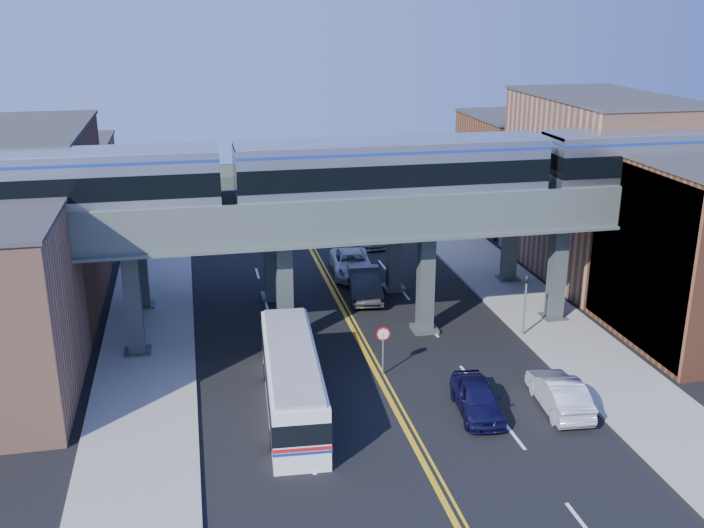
{
  "coord_description": "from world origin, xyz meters",
  "views": [
    {
      "loc": [
        -8.58,
        -31.9,
        17.95
      ],
      "look_at": [
        -0.49,
        6.86,
        4.72
      ],
      "focal_mm": 40.0,
      "sensor_mm": 36.0,
      "label": 1
    }
  ],
  "objects_px": {
    "transit_train": "(392,171)",
    "transit_bus": "(292,381)",
    "car_parked_curb": "(559,393)",
    "car_lane_b": "(365,284)",
    "car_lane_a": "(477,398)",
    "stop_sign": "(383,343)",
    "car_lane_d": "(366,235)",
    "traffic_signal": "(525,299)",
    "car_lane_c": "(352,264)"
  },
  "relations": [
    {
      "from": "transit_bus",
      "to": "car_parked_curb",
      "type": "distance_m",
      "value": 12.38
    },
    {
      "from": "transit_train",
      "to": "car_parked_curb",
      "type": "bearing_deg",
      "value": -61.16
    },
    {
      "from": "car_parked_curb",
      "to": "car_lane_d",
      "type": "bearing_deg",
      "value": -78.61
    },
    {
      "from": "stop_sign",
      "to": "car_parked_curb",
      "type": "height_order",
      "value": "stop_sign"
    },
    {
      "from": "car_lane_c",
      "to": "car_lane_a",
      "type": "bearing_deg",
      "value": -80.59
    },
    {
      "from": "car_lane_d",
      "to": "car_parked_curb",
      "type": "xyz_separation_m",
      "value": [
        2.97,
        -27.49,
        0.07
      ]
    },
    {
      "from": "car_parked_curb",
      "to": "transit_bus",
      "type": "bearing_deg",
      "value": -6.37
    },
    {
      "from": "transit_train",
      "to": "car_lane_b",
      "type": "height_order",
      "value": "transit_train"
    },
    {
      "from": "traffic_signal",
      "to": "car_lane_a",
      "type": "relative_size",
      "value": 0.9
    },
    {
      "from": "traffic_signal",
      "to": "car_lane_c",
      "type": "distance_m",
      "value": 14.48
    },
    {
      "from": "car_lane_c",
      "to": "car_parked_curb",
      "type": "relative_size",
      "value": 1.2
    },
    {
      "from": "stop_sign",
      "to": "car_lane_c",
      "type": "bearing_deg",
      "value": 84.0
    },
    {
      "from": "stop_sign",
      "to": "car_lane_c",
      "type": "xyz_separation_m",
      "value": [
        1.62,
        15.43,
        -0.95
      ]
    },
    {
      "from": "car_lane_b",
      "to": "car_parked_curb",
      "type": "bearing_deg",
      "value": -63.24
    },
    {
      "from": "transit_bus",
      "to": "car_parked_curb",
      "type": "height_order",
      "value": "transit_bus"
    },
    {
      "from": "car_lane_a",
      "to": "car_lane_b",
      "type": "xyz_separation_m",
      "value": [
        -1.76,
        15.68,
        0.13
      ]
    },
    {
      "from": "car_lane_c",
      "to": "transit_bus",
      "type": "bearing_deg",
      "value": -105.34
    },
    {
      "from": "car_parked_curb",
      "to": "transit_train",
      "type": "bearing_deg",
      "value": -55.93
    },
    {
      "from": "car_lane_c",
      "to": "car_lane_d",
      "type": "xyz_separation_m",
      "value": [
        2.57,
        7.0,
        -0.09
      ]
    },
    {
      "from": "car_lane_c",
      "to": "car_lane_d",
      "type": "bearing_deg",
      "value": 74.5
    },
    {
      "from": "traffic_signal",
      "to": "car_lane_d",
      "type": "xyz_separation_m",
      "value": [
        -4.7,
        19.43,
        -1.57
      ]
    },
    {
      "from": "transit_bus",
      "to": "car_lane_a",
      "type": "bearing_deg",
      "value": -101.04
    },
    {
      "from": "traffic_signal",
      "to": "transit_bus",
      "type": "bearing_deg",
      "value": -158.07
    },
    {
      "from": "traffic_signal",
      "to": "car_lane_a",
      "type": "height_order",
      "value": "traffic_signal"
    },
    {
      "from": "transit_train",
      "to": "traffic_signal",
      "type": "distance_m",
      "value": 10.39
    },
    {
      "from": "transit_bus",
      "to": "car_lane_b",
      "type": "xyz_separation_m",
      "value": [
        6.47,
        13.57,
        -0.52
      ]
    },
    {
      "from": "traffic_signal",
      "to": "car_lane_c",
      "type": "xyz_separation_m",
      "value": [
        -7.28,
        12.43,
        -1.49
      ]
    },
    {
      "from": "transit_train",
      "to": "car_lane_d",
      "type": "relative_size",
      "value": 10.29
    },
    {
      "from": "transit_train",
      "to": "car_lane_d",
      "type": "height_order",
      "value": "transit_train"
    },
    {
      "from": "stop_sign",
      "to": "car_lane_b",
      "type": "xyz_separation_m",
      "value": [
        1.52,
        10.99,
        -0.85
      ]
    },
    {
      "from": "car_lane_c",
      "to": "car_parked_curb",
      "type": "distance_m",
      "value": 21.23
    },
    {
      "from": "stop_sign",
      "to": "car_lane_a",
      "type": "distance_m",
      "value": 5.81
    },
    {
      "from": "car_lane_b",
      "to": "transit_train",
      "type": "bearing_deg",
      "value": -81.65
    },
    {
      "from": "transit_train",
      "to": "car_lane_a",
      "type": "relative_size",
      "value": 11.27
    },
    {
      "from": "car_lane_a",
      "to": "car_lane_b",
      "type": "relative_size",
      "value": 0.82
    },
    {
      "from": "transit_train",
      "to": "car_lane_b",
      "type": "distance_m",
      "value": 10.42
    },
    {
      "from": "transit_bus",
      "to": "car_lane_b",
      "type": "height_order",
      "value": "transit_bus"
    },
    {
      "from": "stop_sign",
      "to": "traffic_signal",
      "type": "distance_m",
      "value": 9.41
    },
    {
      "from": "car_lane_d",
      "to": "stop_sign",
      "type": "bearing_deg",
      "value": -106.88
    },
    {
      "from": "traffic_signal",
      "to": "stop_sign",
      "type": "bearing_deg",
      "value": -161.37
    },
    {
      "from": "car_lane_a",
      "to": "car_parked_curb",
      "type": "height_order",
      "value": "car_parked_curb"
    },
    {
      "from": "car_lane_a",
      "to": "car_lane_c",
      "type": "distance_m",
      "value": 20.19
    },
    {
      "from": "transit_train",
      "to": "transit_bus",
      "type": "relative_size",
      "value": 4.7
    },
    {
      "from": "transit_bus",
      "to": "car_lane_d",
      "type": "bearing_deg",
      "value": -16.71
    },
    {
      "from": "car_parked_curb",
      "to": "car_lane_b",
      "type": "bearing_deg",
      "value": -65.41
    },
    {
      "from": "stop_sign",
      "to": "traffic_signal",
      "type": "bearing_deg",
      "value": 18.63
    },
    {
      "from": "transit_train",
      "to": "stop_sign",
      "type": "xyz_separation_m",
      "value": [
        -1.62,
        -5.0,
        -7.68
      ]
    },
    {
      "from": "transit_train",
      "to": "car_lane_c",
      "type": "height_order",
      "value": "transit_train"
    },
    {
      "from": "car_lane_c",
      "to": "car_parked_curb",
      "type": "bearing_deg",
      "value": -70.17
    },
    {
      "from": "car_lane_b",
      "to": "car_lane_d",
      "type": "height_order",
      "value": "car_lane_b"
    }
  ]
}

